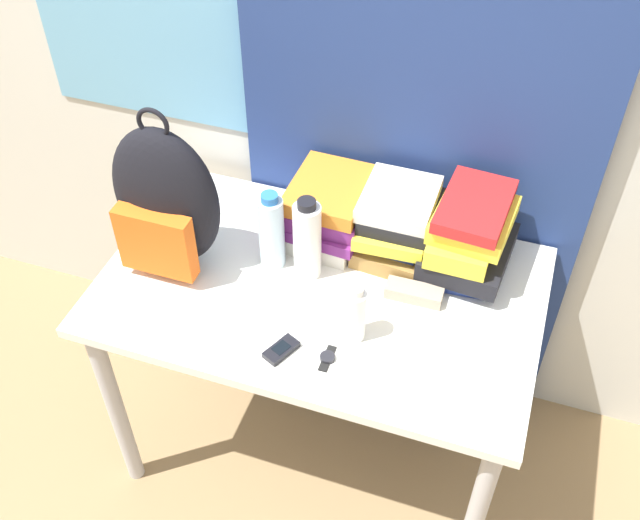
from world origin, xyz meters
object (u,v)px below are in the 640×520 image
Objects in this scene: wristwatch at (327,358)px; sports_bottle at (307,240)px; book_stack_center at (399,222)px; sunglasses_case at (414,293)px; book_stack_left at (328,210)px; water_bottle at (271,231)px; backpack at (165,202)px; book_stack_right at (469,236)px; cell_phone at (281,350)px; sunscreen_bottle at (355,314)px.

sports_bottle is at bearing 118.55° from wristwatch.
sunglasses_case is (0.09, -0.17, -0.08)m from book_stack_center.
water_bottle reaches higher than book_stack_left.
book_stack_center is 3.28× the size of wristwatch.
book_stack_right is (0.76, 0.22, -0.09)m from backpack.
sunscreen_bottle is at bearing 34.78° from cell_phone.
sunglasses_case is at bearing 57.91° from sunscreen_bottle.
sunscreen_bottle is (-0.02, -0.34, -0.02)m from book_stack_center.
book_stack_left is 1.01× the size of book_stack_center.
sunscreen_bottle is 0.22m from sunglasses_case.
book_stack_center is at bearing 27.75° from water_bottle.
sunglasses_case is at bearing 60.66° from wristwatch.
sports_bottle is at bearing -3.38° from water_bottle.
wristwatch is (-0.04, -0.09, -0.08)m from sunscreen_bottle.
water_bottle is (-0.50, -0.15, -0.00)m from book_stack_right.
sports_bottle is (-0.40, -0.16, 0.00)m from book_stack_right.
book_stack_center is 0.45m from wristwatch.
water_bottle is at bearing 147.82° from sunscreen_bottle.
book_stack_right is 1.12× the size of sports_bottle.
book_stack_left reaches higher than cell_phone.
wristwatch is (0.25, -0.27, -0.11)m from water_bottle.
wristwatch is at bearing -71.76° from book_stack_left.
book_stack_left is 0.19m from water_bottle.
backpack is at bearing -169.32° from sports_bottle.
book_stack_center is 0.19m from book_stack_right.
sunglasses_case reaches higher than wristwatch.
sunscreen_bottle is at bearing -32.18° from water_bottle.
sports_bottle reaches higher than sunglasses_case.
water_bottle is at bearing -152.25° from book_stack_center.
cell_phone reaches higher than wristwatch.
book_stack_left is 0.39m from book_stack_right.
book_stack_left is 0.34m from sunglasses_case.
wristwatch is (0.51, -0.20, -0.20)m from backpack.
book_stack_center is 0.49m from cell_phone.
backpack is at bearing -164.02° from water_bottle.
water_bottle is 1.58× the size of sunglasses_case.
book_stack_right is at bearing 50.25° from cell_phone.
sunscreen_bottle is (-0.21, -0.33, -0.03)m from book_stack_right.
water_bottle is 2.38× the size of cell_phone.
cell_phone is at bearing -129.75° from book_stack_right.
sports_bottle reaches higher than wristwatch.
book_stack_left is 0.45m from cell_phone.
wristwatch is at bearing -120.65° from book_stack_right.
wristwatch is at bearing -21.30° from backpack.
book_stack_center is 0.21m from sunglasses_case.
book_stack_right is 0.58m from cell_phone.
book_stack_left is 1.13× the size of water_bottle.
backpack is 4.80× the size of cell_phone.
backpack reaches higher than sunglasses_case.
sports_bottle is at bearing -158.47° from book_stack_right.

